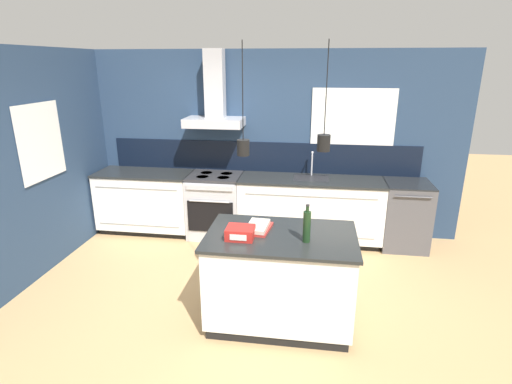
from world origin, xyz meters
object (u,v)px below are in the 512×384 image
at_px(bottle_on_island, 307,226).
at_px(book_stack, 258,227).
at_px(dishwasher, 405,215).
at_px(red_supply_box, 240,233).
at_px(oven_range, 216,205).

height_order(bottle_on_island, book_stack, bottle_on_island).
relative_size(bottle_on_island, book_stack, 0.96).
bearing_deg(dishwasher, bottle_on_island, -122.61).
xyz_separation_m(bottle_on_island, red_supply_box, (-0.59, -0.01, -0.10)).
bearing_deg(red_supply_box, book_stack, 57.11).
relative_size(oven_range, bottle_on_island, 2.61).
bearing_deg(bottle_on_island, oven_range, 123.44).
relative_size(dishwasher, red_supply_box, 3.65).
distance_m(bottle_on_island, red_supply_box, 0.60).
bearing_deg(bottle_on_island, dishwasher, 57.39).
relative_size(book_stack, red_supply_box, 1.45).
bearing_deg(book_stack, red_supply_box, -122.89).
bearing_deg(dishwasher, red_supply_box, -132.81).
bearing_deg(red_supply_box, bottle_on_island, 1.19).
distance_m(oven_range, bottle_on_island, 2.50).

